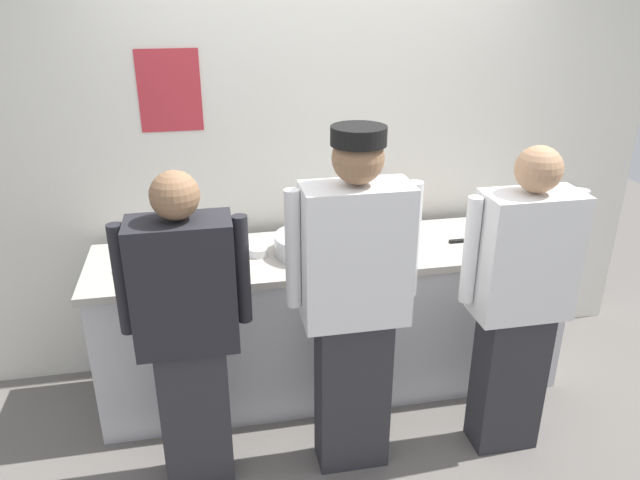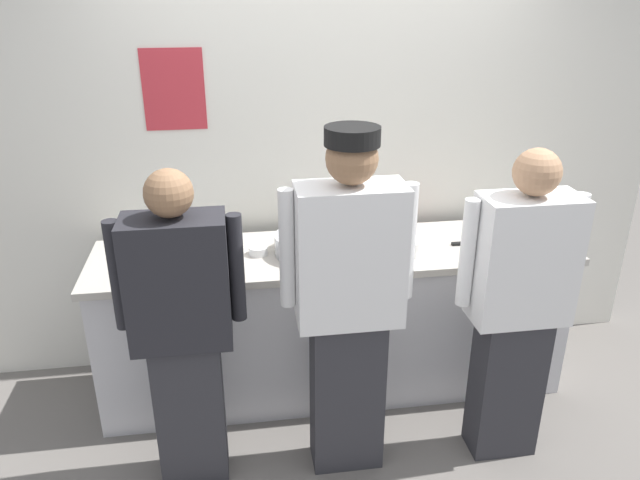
{
  "view_description": "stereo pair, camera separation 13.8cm",
  "coord_description": "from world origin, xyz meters",
  "views": [
    {
      "loc": [
        -0.68,
        -2.67,
        2.28
      ],
      "look_at": [
        -0.09,
        0.31,
        0.98
      ],
      "focal_mm": 34.08,
      "sensor_mm": 36.0,
      "label": 1
    },
    {
      "loc": [
        -0.54,
        -2.69,
        2.28
      ],
      "look_at": [
        -0.09,
        0.31,
        0.98
      ],
      "focal_mm": 34.08,
      "sensor_mm": 36.0,
      "label": 2
    }
  ],
  "objects": [
    {
      "name": "chef_far_right",
      "position": [
        0.77,
        -0.32,
        0.85
      ],
      "size": [
        0.6,
        0.24,
        1.62
      ],
      "color": "#2D2D33",
      "rests_on": "ground"
    },
    {
      "name": "ground_plane",
      "position": [
        0.0,
        0.0,
        0.0
      ],
      "size": [
        9.0,
        9.0,
        0.0
      ],
      "primitive_type": "plane",
      "color": "slate"
    },
    {
      "name": "prep_counter",
      "position": [
        0.0,
        0.35,
        0.45
      ],
      "size": [
        2.68,
        0.65,
        0.89
      ],
      "color": "silver",
      "rests_on": "ground"
    },
    {
      "name": "chef_center",
      "position": [
        -0.05,
        -0.29,
        0.93
      ],
      "size": [
        0.62,
        0.24,
        1.73
      ],
      "color": "#2D2D33",
      "rests_on": "ground"
    },
    {
      "name": "mixing_bowl_steel",
      "position": [
        -0.14,
        0.33,
        0.95
      ],
      "size": [
        0.39,
        0.39,
        0.11
      ],
      "primitive_type": "cylinder",
      "color": "#B7BABF",
      "rests_on": "prep_counter"
    },
    {
      "name": "chefs_knife",
      "position": [
        0.78,
        0.31,
        0.9
      ],
      "size": [
        0.28,
        0.03,
        0.02
      ],
      "color": "#B7BABF",
      "rests_on": "prep_counter"
    },
    {
      "name": "deli_cup",
      "position": [
        -1.07,
        0.29,
        0.95
      ],
      "size": [
        0.09,
        0.09,
        0.1
      ],
      "primitive_type": "cylinder",
      "color": "white",
      "rests_on": "prep_counter"
    },
    {
      "name": "plate_stack_front",
      "position": [
        0.37,
        0.25,
        0.94
      ],
      "size": [
        0.2,
        0.2,
        0.08
      ],
      "color": "white",
      "rests_on": "prep_counter"
    },
    {
      "name": "squeeze_bottle_primary",
      "position": [
        0.49,
        0.56,
        0.98
      ],
      "size": [
        0.05,
        0.05,
        0.18
      ],
      "color": "red",
      "rests_on": "prep_counter"
    },
    {
      "name": "sheet_tray",
      "position": [
        -0.75,
        0.35,
        0.91
      ],
      "size": [
        0.48,
        0.32,
        0.02
      ],
      "primitive_type": "cube",
      "rotation": [
        0.0,
        0.0,
        -0.05
      ],
      "color": "#B7BABF",
      "rests_on": "prep_counter"
    },
    {
      "name": "chef_near_left",
      "position": [
        -0.8,
        -0.26,
        0.83
      ],
      "size": [
        0.58,
        0.24,
        1.58
      ],
      "color": "#2D2D33",
      "rests_on": "ground"
    },
    {
      "name": "ramekin_yellow_sauce",
      "position": [
        1.06,
        0.47,
        0.92
      ],
      "size": [
        0.09,
        0.09,
        0.04
      ],
      "color": "white",
      "rests_on": "prep_counter"
    },
    {
      "name": "ramekin_orange_sauce",
      "position": [
        1.04,
        0.27,
        0.92
      ],
      "size": [
        0.08,
        0.08,
        0.04
      ],
      "color": "white",
      "rests_on": "prep_counter"
    },
    {
      "name": "wall_back",
      "position": [
        -0.0,
        0.8,
        1.33
      ],
      "size": [
        4.2,
        0.11,
        2.67
      ],
      "color": "silver",
      "rests_on": "ground"
    },
    {
      "name": "ramekin_red_sauce",
      "position": [
        -0.42,
        0.35,
        0.92
      ],
      "size": [
        0.1,
        0.1,
        0.05
      ],
      "color": "white",
      "rests_on": "prep_counter"
    }
  ]
}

